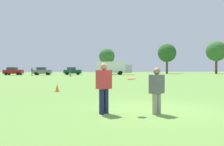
% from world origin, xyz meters
% --- Properties ---
extents(ground_plane, '(193.90, 193.90, 0.00)m').
position_xyz_m(ground_plane, '(0.00, 0.00, 0.00)').
color(ground_plane, '#608C3D').
extents(player_thrower, '(0.54, 0.45, 1.65)m').
position_xyz_m(player_thrower, '(-1.91, -0.44, 0.93)').
color(player_thrower, '#1E234C').
rests_on(player_thrower, ground).
extents(player_defender, '(0.54, 0.45, 1.51)m').
position_xyz_m(player_defender, '(-0.22, -0.72, 0.84)').
color(player_defender, gray).
rests_on(player_defender, ground).
extents(frisbee, '(0.27, 0.27, 0.07)m').
position_xyz_m(frisbee, '(-1.04, -0.65, 1.15)').
color(frisbee, '#E54C33').
extents(traffic_cone, '(0.32, 0.32, 0.48)m').
position_xyz_m(traffic_cone, '(-4.14, 7.37, 0.23)').
color(traffic_cone, '#D8590C').
rests_on(traffic_cone, ground).
extents(parked_car_near_left, '(4.30, 2.41, 1.82)m').
position_xyz_m(parked_car_near_left, '(-17.87, 48.54, 0.92)').
color(parked_car_near_left, maroon).
rests_on(parked_car_near_left, ground).
extents(parked_car_mid_left, '(4.30, 2.41, 1.82)m').
position_xyz_m(parked_car_mid_left, '(-11.38, 48.63, 0.92)').
color(parked_car_mid_left, slate).
rests_on(parked_car_mid_left, ground).
extents(parked_car_center, '(4.30, 2.41, 1.82)m').
position_xyz_m(parked_car_center, '(-4.42, 49.15, 0.92)').
color(parked_car_center, '#0C4C2D').
rests_on(parked_car_center, ground).
extents(box_truck, '(8.63, 3.33, 3.18)m').
position_xyz_m(box_truck, '(5.48, 48.92, 1.75)').
color(box_truck, white).
rests_on(box_truck, ground).
extents(bystander_sideline_watcher, '(0.44, 0.55, 1.75)m').
position_xyz_m(bystander_sideline_watcher, '(-12.45, 42.04, 0.99)').
color(bystander_sideline_watcher, gray).
rests_on(bystander_sideline_watcher, ground).
extents(bystander_far_jogger, '(0.47, 0.46, 1.52)m').
position_xyz_m(bystander_far_jogger, '(-4.52, 37.76, 0.86)').
color(bystander_far_jogger, gray).
rests_on(bystander_far_jogger, ground).
extents(tree_west_maple, '(4.51, 4.51, 7.33)m').
position_xyz_m(tree_west_maple, '(5.02, 58.98, 5.04)').
color(tree_west_maple, brown).
rests_on(tree_west_maple, ground).
extents(tree_center_elm, '(5.61, 5.61, 9.12)m').
position_xyz_m(tree_center_elm, '(23.64, 60.62, 6.27)').
color(tree_center_elm, brown).
rests_on(tree_center_elm, ground).
extents(tree_east_birch, '(5.98, 5.98, 9.71)m').
position_xyz_m(tree_east_birch, '(37.44, 56.80, 6.68)').
color(tree_east_birch, brown).
rests_on(tree_east_birch, ground).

